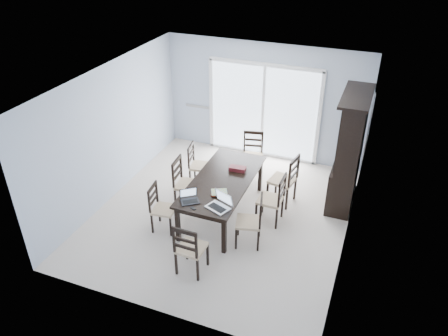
{
  "coord_description": "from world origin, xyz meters",
  "views": [
    {
      "loc": [
        2.43,
        -6.17,
        4.94
      ],
      "look_at": [
        0.03,
        0.0,
        1.0
      ],
      "focal_mm": 35.0,
      "sensor_mm": 36.0,
      "label": 1
    }
  ],
  "objects_px": {
    "dining_table": "(222,183)",
    "chair_left_mid": "(183,178)",
    "chair_right_mid": "(276,195)",
    "chair_end_near": "(188,245)",
    "laptop_silver": "(218,205)",
    "hot_tub": "(235,115)",
    "game_box": "(238,169)",
    "laptop_dark": "(190,199)",
    "cell_phone": "(193,208)",
    "chair_right_far": "(288,175)",
    "chair_left_far": "(196,160)",
    "chair_end_far": "(253,149)",
    "chair_right_near": "(254,216)",
    "chair_left_near": "(159,203)",
    "china_hutch": "(349,152)"
  },
  "relations": [
    {
      "from": "china_hutch",
      "to": "chair_left_mid",
      "type": "distance_m",
      "value": 3.12
    },
    {
      "from": "chair_right_far",
      "to": "chair_left_far",
      "type": "bearing_deg",
      "value": 98.74
    },
    {
      "from": "game_box",
      "to": "chair_end_far",
      "type": "bearing_deg",
      "value": 93.78
    },
    {
      "from": "dining_table",
      "to": "hot_tub",
      "type": "bearing_deg",
      "value": 106.21
    },
    {
      "from": "chair_right_far",
      "to": "game_box",
      "type": "height_order",
      "value": "chair_right_far"
    },
    {
      "from": "chair_right_mid",
      "to": "chair_end_near",
      "type": "relative_size",
      "value": 1.03
    },
    {
      "from": "chair_left_near",
      "to": "chair_left_far",
      "type": "height_order",
      "value": "chair_left_far"
    },
    {
      "from": "laptop_silver",
      "to": "hot_tub",
      "type": "distance_m",
      "value": 4.37
    },
    {
      "from": "chair_end_near",
      "to": "laptop_dark",
      "type": "relative_size",
      "value": 2.99
    },
    {
      "from": "chair_right_mid",
      "to": "chair_end_near",
      "type": "distance_m",
      "value": 1.96
    },
    {
      "from": "chair_left_far",
      "to": "game_box",
      "type": "distance_m",
      "value": 1.13
    },
    {
      "from": "chair_right_near",
      "to": "chair_left_mid",
      "type": "bearing_deg",
      "value": 55.34
    },
    {
      "from": "chair_right_near",
      "to": "chair_left_far",
      "type": "bearing_deg",
      "value": 36.44
    },
    {
      "from": "chair_right_mid",
      "to": "hot_tub",
      "type": "bearing_deg",
      "value": 31.9
    },
    {
      "from": "chair_right_far",
      "to": "chair_end_far",
      "type": "relative_size",
      "value": 1.06
    },
    {
      "from": "chair_right_far",
      "to": "laptop_dark",
      "type": "relative_size",
      "value": 3.26
    },
    {
      "from": "chair_right_mid",
      "to": "game_box",
      "type": "xyz_separation_m",
      "value": [
        -0.82,
        0.29,
        0.2
      ]
    },
    {
      "from": "chair_right_mid",
      "to": "laptop_silver",
      "type": "bearing_deg",
      "value": 143.8
    },
    {
      "from": "chair_right_mid",
      "to": "chair_end_near",
      "type": "height_order",
      "value": "chair_right_mid"
    },
    {
      "from": "chair_right_far",
      "to": "hot_tub",
      "type": "relative_size",
      "value": 0.62
    },
    {
      "from": "china_hutch",
      "to": "chair_right_near",
      "type": "distance_m",
      "value": 2.28
    },
    {
      "from": "dining_table",
      "to": "hot_tub",
      "type": "height_order",
      "value": "hot_tub"
    },
    {
      "from": "laptop_silver",
      "to": "game_box",
      "type": "distance_m",
      "value": 1.25
    },
    {
      "from": "dining_table",
      "to": "chair_right_near",
      "type": "height_order",
      "value": "chair_right_near"
    },
    {
      "from": "hot_tub",
      "to": "laptop_dark",
      "type": "bearing_deg",
      "value": -80.19
    },
    {
      "from": "laptop_silver",
      "to": "cell_phone",
      "type": "relative_size",
      "value": 4.49
    },
    {
      "from": "chair_left_mid",
      "to": "chair_end_far",
      "type": "relative_size",
      "value": 1.03
    },
    {
      "from": "laptop_dark",
      "to": "cell_phone",
      "type": "height_order",
      "value": "laptop_dark"
    },
    {
      "from": "chair_left_mid",
      "to": "chair_right_far",
      "type": "distance_m",
      "value": 1.97
    },
    {
      "from": "chair_right_near",
      "to": "chair_end_far",
      "type": "distance_m",
      "value": 2.29
    },
    {
      "from": "chair_left_far",
      "to": "game_box",
      "type": "xyz_separation_m",
      "value": [
        1.03,
        -0.39,
        0.24
      ]
    },
    {
      "from": "dining_table",
      "to": "hot_tub",
      "type": "distance_m",
      "value": 3.48
    },
    {
      "from": "chair_left_mid",
      "to": "chair_left_far",
      "type": "distance_m",
      "value": 0.8
    },
    {
      "from": "game_box",
      "to": "chair_left_near",
      "type": "bearing_deg",
      "value": -130.48
    },
    {
      "from": "game_box",
      "to": "dining_table",
      "type": "bearing_deg",
      "value": -110.34
    },
    {
      "from": "chair_left_mid",
      "to": "chair_right_mid",
      "type": "height_order",
      "value": "chair_left_mid"
    },
    {
      "from": "chair_end_near",
      "to": "game_box",
      "type": "xyz_separation_m",
      "value": [
        0.05,
        2.05,
        0.21
      ]
    },
    {
      "from": "chair_end_near",
      "to": "hot_tub",
      "type": "bearing_deg",
      "value": 103.31
    },
    {
      "from": "chair_left_far",
      "to": "cell_phone",
      "type": "height_order",
      "value": "chair_left_far"
    },
    {
      "from": "dining_table",
      "to": "chair_right_far",
      "type": "bearing_deg",
      "value": 36.94
    },
    {
      "from": "dining_table",
      "to": "chair_left_far",
      "type": "xyz_separation_m",
      "value": [
        -0.89,
        0.79,
        -0.13
      ]
    },
    {
      "from": "chair_right_mid",
      "to": "laptop_dark",
      "type": "bearing_deg",
      "value": 128.89
    },
    {
      "from": "china_hutch",
      "to": "laptop_silver",
      "type": "xyz_separation_m",
      "value": [
        -1.77,
        -2.1,
        -0.26
      ]
    },
    {
      "from": "chair_left_near",
      "to": "chair_right_far",
      "type": "distance_m",
      "value": 2.46
    },
    {
      "from": "dining_table",
      "to": "chair_left_mid",
      "type": "height_order",
      "value": "chair_left_mid"
    },
    {
      "from": "cell_phone",
      "to": "hot_tub",
      "type": "xyz_separation_m",
      "value": [
        -0.85,
        4.34,
        -0.26
      ]
    },
    {
      "from": "laptop_dark",
      "to": "hot_tub",
      "type": "relative_size",
      "value": 0.19
    },
    {
      "from": "game_box",
      "to": "laptop_silver",
      "type": "bearing_deg",
      "value": -85.29
    },
    {
      "from": "chair_left_far",
      "to": "chair_end_far",
      "type": "bearing_deg",
      "value": 120.51
    },
    {
      "from": "laptop_silver",
      "to": "chair_right_mid",
      "type": "bearing_deg",
      "value": 74.95
    }
  ]
}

